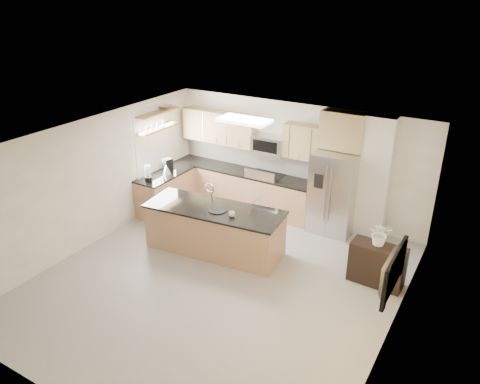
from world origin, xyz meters
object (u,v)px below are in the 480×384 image
Objects in this scene: platter at (218,210)px; television at (386,270)px; bowl at (165,106)px; flower_vase at (381,228)px; cup at (232,214)px; credenza at (377,265)px; refrigerator at (334,193)px; island at (215,229)px; coffee_maker at (168,165)px; microwave at (269,145)px; kettle at (166,169)px; blender at (148,174)px; range at (265,194)px.

television is at bearing -16.42° from platter.
bowl is 5.49m from flower_vase.
cup reaches higher than platter.
refrigerator is at bearing 135.94° from credenza.
island is 2.42m from coffee_maker.
platter is 0.33× the size of television.
microwave is 1.17× the size of flower_vase.
island is 3.19m from flower_vase.
kettle is at bearing -62.85° from coffee_maker.
blender is (-2.03, 0.43, 0.61)m from island.
range is at bearing 16.52° from bowl.
cup is (0.48, -0.13, 0.52)m from island.
island is 3.14m from credenza.
platter is (0.12, -0.06, 0.48)m from island.
kettle is (-2.10, 1.06, 0.08)m from platter.
kettle is 0.84× the size of coffee_maker.
television is at bearing -20.51° from kettle.
blender is (-3.73, -1.57, 0.20)m from refrigerator.
range is 3.25× the size of platter.
blender is at bearing 74.94° from television.
island is at bearing -32.09° from bowl.
television reaches higher than kettle.
television reaches higher than blender.
microwave is 2.50m from bowl.
coffee_maker is at bearing 173.76° from flower_vase.
island is 23.11× the size of cup.
refrigerator is at bearing 60.05° from cup.
range is 4.43× the size of kettle.
cup is 0.32× the size of blender.
kettle is at bearing 153.25° from platter.
refrigerator is at bearing -5.86° from microwave.
platter is 3.09m from bowl.
television reaches higher than coffee_maker.
coffee_maker is (-2.10, -0.91, 0.59)m from range.
flower_vase reaches higher than range.
credenza is (3.05, -1.64, -1.25)m from microwave.
island reaches higher than blender.
coffee_maker is at bearing -57.83° from bowl.
bowl reaches higher than island.
range is 1.50× the size of microwave.
blender reaches higher than kettle.
television reaches higher than platter.
platter is at bearing -26.75° from kettle.
refrigerator is 0.63× the size of island.
island reaches higher than kettle.
range is at bearing 178.40° from refrigerator.
television is at bearing -71.53° from credenza.
cup is 0.48× the size of kettle.
island is at bearing 165.16° from cup.
cup is 2.83m from coffee_maker.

